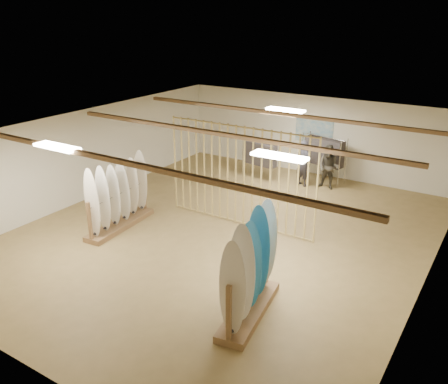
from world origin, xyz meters
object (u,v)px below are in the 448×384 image
Objects in this scene: clothing_rack_a at (261,154)px; shopper_a at (304,160)px; shopper_b at (329,164)px; clothing_rack_b at (324,152)px; rack_right at (250,283)px; rack_left at (119,205)px.

shopper_a reaches higher than clothing_rack_a.
shopper_a is 0.84m from shopper_b.
shopper_a reaches higher than clothing_rack_b.
shopper_b is (-1.25, 7.47, 0.14)m from rack_right.
shopper_a is (-2.08, 7.34, 0.18)m from rack_right.
shopper_a is 1.05× the size of shopper_b.
rack_left is 7.34m from clothing_rack_b.
clothing_rack_b is 0.91m from shopper_a.
shopper_b is (3.70, 5.89, 0.19)m from rack_left.
shopper_b is (2.37, 0.30, -0.05)m from clothing_rack_a.
rack_right is 1.26× the size of shopper_a.
clothing_rack_a is 0.82× the size of shopper_b.
rack_left is 1.35× the size of shopper_a.
shopper_b is (0.43, -0.67, -0.20)m from clothing_rack_b.
clothing_rack_b is 0.82m from shopper_b.
clothing_rack_b is at bearing 35.91° from clothing_rack_a.
clothing_rack_b reaches higher than clothing_rack_a.
clothing_rack_a is at bearing 25.93° from shopper_a.
rack_right is 1.40× the size of clothing_rack_b.
rack_right is at bearing -53.79° from clothing_rack_a.
shopper_a is (-0.40, -0.80, -0.16)m from clothing_rack_b.
clothing_rack_a is 1.55m from shopper_a.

